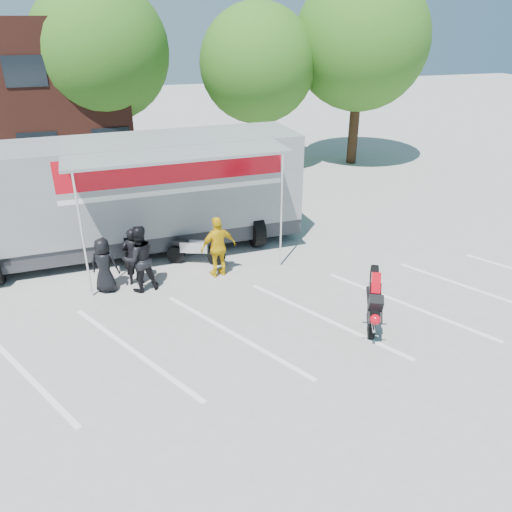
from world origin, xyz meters
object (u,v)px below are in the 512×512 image
parked_motorcycle (197,264)px  spectator_leather_c (139,259)px  tree_mid (258,64)px  spectator_leather_b (134,257)px  tree_right (361,42)px  spectator_hivis (218,247)px  spectator_leather_a (104,265)px  stunt_bike_rider (369,323)px  tree_left (100,51)px  transporter_truck (144,248)px

parked_motorcycle → spectator_leather_c: size_ratio=0.97×
tree_mid → spectator_leather_b: 13.36m
tree_right → parked_motorcycle: bearing=-136.6°
spectator_hivis → spectator_leather_a: bearing=-11.3°
spectator_leather_b → spectator_leather_c: bearing=113.1°
stunt_bike_rider → spectator_leather_b: bearing=170.0°
tree_right → spectator_leather_b: size_ratio=5.32×
tree_mid → tree_right: 5.11m
tree_left → spectator_leather_c: size_ratio=4.48×
tree_mid → transporter_truck: size_ratio=0.68×
stunt_bike_rider → spectator_leather_c: bearing=172.3°
tree_left → spectator_leather_a: tree_left is taller
transporter_truck → spectator_leather_b: transporter_truck is taller
parked_motorcycle → stunt_bike_rider: stunt_bike_rider is taller
spectator_leather_c → spectator_hivis: spectator_leather_c is taller
stunt_bike_rider → spectator_leather_b: (-5.47, 3.80, 0.86)m
tree_left → transporter_truck: 10.82m
tree_left → stunt_bike_rider: (5.59, -15.51, -5.57)m
transporter_truck → stunt_bike_rider: 8.03m
tree_left → tree_mid: size_ratio=1.13×
transporter_truck → tree_right: bearing=31.4°
tree_right → transporter_truck: size_ratio=0.80×
tree_mid → transporter_truck: (-6.44, -8.26, -4.94)m
stunt_bike_rider → spectator_leather_a: bearing=174.8°
spectator_leather_c → tree_mid: bearing=-132.7°
tree_mid → parked_motorcycle: bearing=-116.6°
parked_motorcycle → spectator_leather_c: (-1.76, -1.17, 0.96)m
tree_left → stunt_bike_rider: 17.40m
tree_right → transporter_truck: 15.02m
stunt_bike_rider → spectator_hivis: size_ratio=0.96×
spectator_leather_c → stunt_bike_rider: bearing=136.0°
parked_motorcycle → tree_right: bearing=-25.1°
spectator_leather_b → stunt_bike_rider: bearing=149.8°
stunt_bike_rider → transporter_truck: bearing=153.7°
tree_right → stunt_bike_rider: 16.49m
stunt_bike_rider → tree_left: bearing=134.6°
tree_mid → spectator_hivis: 12.44m
transporter_truck → stunt_bike_rider: bearing=-53.8°
parked_motorcycle → spectator_leather_c: spectator_leather_c is taller
tree_left → tree_right: (12.00, -1.50, 0.31)m
spectator_leather_c → spectator_hivis: 2.29m
spectator_leather_b → spectator_leather_c: size_ratio=0.89×
spectator_leather_b → tree_left: bearing=-84.7°
spectator_leather_b → spectator_hivis: bearing=-179.9°
spectator_leather_b → spectator_leather_c: 0.45m
spectator_leather_a → tree_mid: bearing=-103.1°
tree_left → stunt_bike_rider: tree_left is taller
tree_left → spectator_hivis: tree_left is taller
parked_motorcycle → spectator_leather_a: size_ratio=1.18×
transporter_truck → spectator_leather_a: 3.01m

